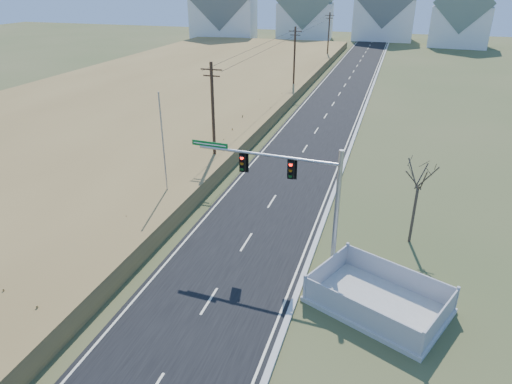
# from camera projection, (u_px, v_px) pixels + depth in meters

# --- Properties ---
(ground) EXTENTS (260.00, 260.00, 0.00)m
(ground) POSITION_uv_depth(u_px,v_px,m) (223.00, 280.00, 24.96)
(ground) COLOR #3C4A24
(ground) RESTS_ON ground
(road) EXTENTS (8.00, 180.00, 0.06)m
(road) POSITION_uv_depth(u_px,v_px,m) (343.00, 88.00, 68.16)
(road) COLOR black
(road) RESTS_ON ground
(curb) EXTENTS (0.30, 180.00, 0.18)m
(curb) POSITION_uv_depth(u_px,v_px,m) (372.00, 90.00, 67.02)
(curb) COLOR #B2AFA8
(curb) RESTS_ON ground
(reed_marsh) EXTENTS (38.00, 110.00, 1.30)m
(reed_marsh) POSITION_uv_depth(u_px,v_px,m) (167.00, 88.00, 65.70)
(reed_marsh) COLOR olive
(reed_marsh) RESTS_ON ground
(utility_pole_near) EXTENTS (1.80, 0.26, 9.00)m
(utility_pole_near) POSITION_uv_depth(u_px,v_px,m) (213.00, 115.00, 37.68)
(utility_pole_near) COLOR #422D1E
(utility_pole_near) RESTS_ON ground
(utility_pole_mid) EXTENTS (1.80, 0.26, 9.00)m
(utility_pole_mid) POSITION_uv_depth(u_px,v_px,m) (294.00, 59.00, 63.60)
(utility_pole_mid) COLOR #422D1E
(utility_pole_mid) RESTS_ON ground
(utility_pole_far) EXTENTS (1.80, 0.26, 9.00)m
(utility_pole_far) POSITION_uv_depth(u_px,v_px,m) (329.00, 36.00, 89.52)
(utility_pole_far) COLOR #422D1E
(utility_pole_far) RESTS_ON ground
(condo_nw) EXTENTS (17.69, 13.38, 19.05)m
(condo_nw) POSITION_uv_depth(u_px,v_px,m) (224.00, 9.00, 118.30)
(condo_nw) COLOR white
(condo_nw) RESTS_ON ground
(condo_nnw) EXTENTS (14.93, 11.17, 17.03)m
(condo_nnw) POSITION_uv_depth(u_px,v_px,m) (306.00, 12.00, 120.17)
(condo_nnw) COLOR white
(condo_nnw) RESTS_ON ground
(condo_n) EXTENTS (15.27, 10.20, 18.54)m
(condo_n) POSITION_uv_depth(u_px,v_px,m) (385.00, 9.00, 117.97)
(condo_n) COLOR white
(condo_n) RESTS_ON ground
(condo_ne) EXTENTS (14.12, 10.51, 16.52)m
(condo_ne) POSITION_uv_depth(u_px,v_px,m) (462.00, 16.00, 106.55)
(condo_ne) COLOR white
(condo_ne) RESTS_ON ground
(traffic_signal_mast) EXTENTS (8.85, 0.87, 7.05)m
(traffic_signal_mast) POSITION_uv_depth(u_px,v_px,m) (304.00, 193.00, 24.86)
(traffic_signal_mast) COLOR #9EA0A5
(traffic_signal_mast) RESTS_ON ground
(fence_enclosure) EXTENTS (7.60, 6.57, 1.46)m
(fence_enclosure) POSITION_uv_depth(u_px,v_px,m) (378.00, 302.00, 22.79)
(fence_enclosure) COLOR #B7B5AD
(fence_enclosure) RESTS_ON ground
(open_sign) EXTENTS (0.46, 0.16, 0.57)m
(open_sign) POSITION_uv_depth(u_px,v_px,m) (311.00, 293.00, 23.43)
(open_sign) COLOR white
(open_sign) RESTS_ON ground
(flagpole) EXTENTS (0.37, 0.37, 8.27)m
(flagpole) POSITION_uv_depth(u_px,v_px,m) (165.00, 163.00, 31.67)
(flagpole) COLOR #B7B5AD
(flagpole) RESTS_ON ground
(bare_tree) EXTENTS (2.16, 2.16, 5.72)m
(bare_tree) POSITION_uv_depth(u_px,v_px,m) (420.00, 174.00, 26.62)
(bare_tree) COLOR #4C3F33
(bare_tree) RESTS_ON ground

